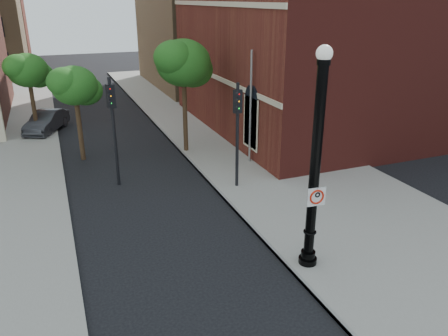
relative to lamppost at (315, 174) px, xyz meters
name	(u,v)px	position (x,y,z in m)	size (l,w,h in m)	color
ground	(226,282)	(-2.66, 0.16, -3.09)	(120.00, 120.00, 0.00)	black
sidewalk_right	(260,152)	(3.34, 10.16, -3.03)	(8.00, 60.00, 0.12)	gray
curb_edge	(190,161)	(-0.61, 10.16, -3.02)	(0.10, 60.00, 0.14)	gray
brick_wall_building	(375,23)	(13.34, 14.16, 3.17)	(22.30, 16.30, 12.50)	maroon
bg_building_tan_b	(264,7)	(13.34, 30.16, 3.91)	(22.00, 14.00, 14.00)	#8B704C
lamppost	(315,174)	(0.00, 0.00, 0.00)	(0.57, 0.57, 6.69)	black
no_parking_sign	(317,197)	(0.02, -0.17, -0.64)	(0.57, 0.09, 0.57)	white
parked_car	(47,121)	(-7.22, 18.63, -2.44)	(1.38, 3.97, 1.31)	#2F3034
traffic_signal_left	(112,114)	(-4.43, 8.63, 0.14)	(0.37, 0.42, 4.79)	black
traffic_signal_right	(237,119)	(0.32, 6.31, 0.03)	(0.37, 0.41, 4.63)	black
utility_pole	(251,109)	(2.14, 8.92, -0.30)	(0.11, 0.11, 5.58)	#999999
street_tree_a	(75,87)	(-5.58, 12.64, 0.67)	(2.65, 2.39, 4.77)	#342114
street_tree_b	(29,71)	(-7.76, 18.12, 0.75)	(2.70, 2.44, 4.87)	#342114
street_tree_c	(184,64)	(-0.29, 11.78, 1.60)	(3.29, 2.98, 5.93)	#342114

